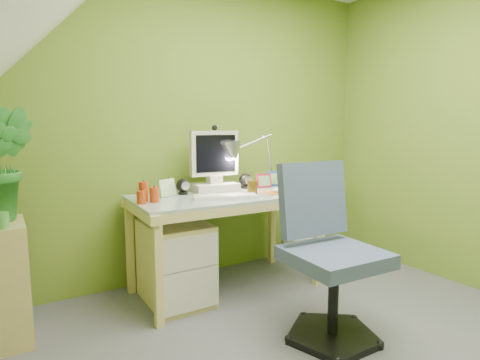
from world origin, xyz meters
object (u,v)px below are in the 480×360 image
monitor (214,159)px  task_chair (335,253)px  desk (226,242)px  side_ledge (3,283)px  radiator (304,234)px  desk_lamp (263,149)px  potted_plant (0,165)px

monitor → task_chair: monitor is taller
desk → task_chair: size_ratio=1.31×
desk → side_ledge: (-1.44, 0.01, -0.02)m
side_ledge → radiator: bearing=7.2°
monitor → side_ledge: monitor is taller
desk_lamp → task_chair: (-0.28, -1.13, -0.52)m
potted_plant → task_chair: 1.93m
side_ledge → radiator: 2.50m
monitor → radiator: monitor is taller
desk_lamp → task_chair: desk_lamp is taller
desk_lamp → side_ledge: 2.02m
desk → monitor: (-0.00, 0.18, 0.61)m
monitor → task_chair: size_ratio=0.47×
desk → desk_lamp: (0.45, 0.18, 0.67)m
monitor → potted_plant: 1.41m
side_ledge → task_chair: 1.88m
radiator → desk: bearing=-163.9°
radiator → monitor: bearing=-173.4°
desk_lamp → task_chair: bearing=-115.7°
desk_lamp → potted_plant: (-1.85, -0.12, -0.02)m
desk_lamp → monitor: bearing=168.2°
potted_plant → desk: bearing=-2.4°
desk → side_ledge: size_ratio=1.95×
monitor → desk_lamp: size_ratio=0.79×
monitor → radiator: size_ratio=1.26×
desk → side_ledge: desk is taller
desk → monitor: bearing=91.7°
side_ledge → desk_lamp: bearing=5.2°
desk_lamp → task_chair: 1.27m
desk → task_chair: task_chair is taller
monitor → potted_plant: bearing=-170.7°
desk → task_chair: bearing=-78.1°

